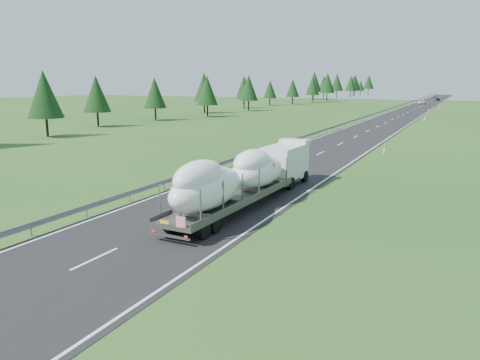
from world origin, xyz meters
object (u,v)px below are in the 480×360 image
at_px(distant_car_dark, 438,99).
at_px(distant_car_blue, 434,97).
at_px(boat_truck, 245,175).
at_px(highway_sign, 429,112).
at_px(distant_van, 422,102).

distance_m(distant_car_dark, distant_car_blue, 34.91).
bearing_deg(boat_truck, distant_car_dark, 90.05).
bearing_deg(distant_car_dark, distant_car_blue, 94.54).
height_order(highway_sign, distant_car_blue, highway_sign).
height_order(distant_van, distant_car_blue, distant_van).
distance_m(highway_sign, distant_car_blue, 150.77).
xyz_separation_m(boat_truck, distant_car_dark, (-0.18, 193.27, -1.42)).
relative_size(distant_van, distant_car_blue, 1.27).
xyz_separation_m(boat_truck, distant_car_blue, (-3.94, 227.97, -1.40)).
bearing_deg(distant_car_blue, highway_sign, -91.68).
bearing_deg(distant_van, boat_truck, -86.78).
height_order(highway_sign, boat_truck, boat_truck).
xyz_separation_m(boat_truck, distant_van, (-3.29, 155.88, -1.35)).
bearing_deg(distant_car_dark, distant_van, -96.41).
bearing_deg(boat_truck, distant_car_blue, 90.99).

